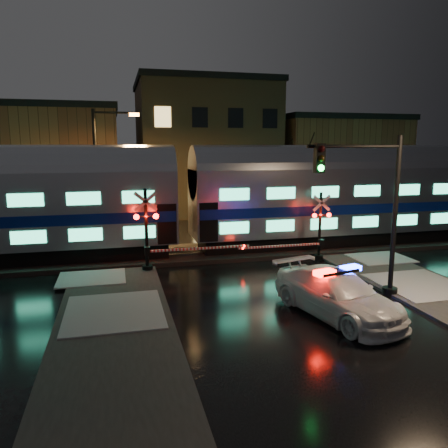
% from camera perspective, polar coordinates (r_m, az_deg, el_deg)
% --- Properties ---
extents(ground, '(120.00, 120.00, 0.00)m').
position_cam_1_polar(ground, '(20.62, 4.38, -7.10)').
color(ground, black).
rests_on(ground, ground).
extents(ballast, '(90.00, 4.20, 0.24)m').
position_cam_1_polar(ballast, '(25.21, 0.82, -3.59)').
color(ballast, black).
rests_on(ballast, ground).
extents(sidewalk_left, '(4.00, 20.00, 0.12)m').
position_cam_1_polar(sidewalk_left, '(14.04, -14.12, -15.65)').
color(sidewalk_left, '#2D2D2D').
rests_on(sidewalk_left, ground).
extents(building_left, '(14.00, 10.00, 9.00)m').
position_cam_1_polar(building_left, '(41.26, -23.55, 7.07)').
color(building_left, brown).
rests_on(building_left, ground).
extents(building_mid, '(12.00, 11.00, 11.50)m').
position_cam_1_polar(building_mid, '(42.00, -2.66, 9.63)').
color(building_mid, brown).
rests_on(building_mid, ground).
extents(building_right, '(12.00, 10.00, 8.50)m').
position_cam_1_polar(building_right, '(45.93, 13.74, 7.53)').
color(building_right, brown).
rests_on(building_right, ground).
extents(train, '(51.00, 3.12, 5.92)m').
position_cam_1_polar(train, '(24.09, -5.34, 3.62)').
color(train, black).
rests_on(train, ballast).
extents(police_car, '(3.55, 5.97, 1.80)m').
position_cam_1_polar(police_car, '(16.52, 14.51, -8.84)').
color(police_car, white).
rests_on(police_car, ground).
extents(crossing_signal_right, '(5.21, 0.63, 3.69)m').
position_cam_1_polar(crossing_signal_right, '(23.75, 11.69, -1.21)').
color(crossing_signal_right, black).
rests_on(crossing_signal_right, ground).
extents(crossing_signal_left, '(5.81, 0.66, 4.11)m').
position_cam_1_polar(crossing_signal_left, '(21.50, -9.11, -1.80)').
color(crossing_signal_left, black).
rests_on(crossing_signal_left, ground).
extents(traffic_light, '(4.22, 0.73, 6.52)m').
position_cam_1_polar(traffic_light, '(18.22, 18.90, 1.29)').
color(traffic_light, black).
rests_on(traffic_light, ground).
extents(streetlight, '(2.77, 0.29, 8.29)m').
position_cam_1_polar(streetlight, '(27.72, -15.79, 7.02)').
color(streetlight, black).
rests_on(streetlight, ground).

